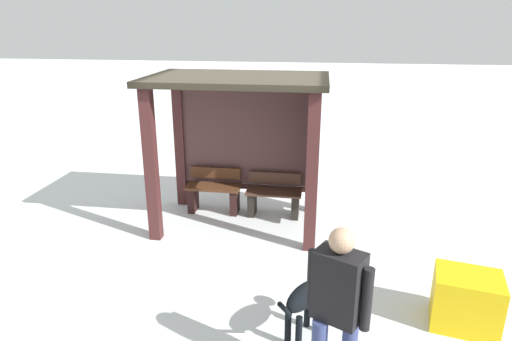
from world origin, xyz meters
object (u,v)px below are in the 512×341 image
(person_walking, at_px, (338,302))
(grit_bin, at_px, (466,301))
(bench_center_inside, at_px, (274,198))
(bus_shelter, at_px, (247,121))
(bench_left_inside, at_px, (214,193))
(dog, at_px, (306,298))

(person_walking, height_order, grit_bin, person_walking)
(bench_center_inside, xyz_separation_m, person_walking, (0.96, -3.83, 0.65))
(bus_shelter, xyz_separation_m, person_walking, (1.39, -3.62, -0.74))
(bus_shelter, relative_size, person_walking, 1.65)
(bus_shelter, xyz_separation_m, bench_left_inside, (-0.65, 0.21, -1.36))
(bus_shelter, bearing_deg, bench_center_inside, 27.17)
(bench_left_inside, relative_size, grit_bin, 1.37)
(bus_shelter, relative_size, dog, 3.37)
(bus_shelter, xyz_separation_m, grit_bin, (2.86, -2.44, -1.40))
(person_walking, bearing_deg, dog, 110.84)
(dog, bearing_deg, bench_left_inside, 119.55)
(bus_shelter, xyz_separation_m, dog, (1.11, -2.88, -1.24))
(bench_center_inside, bearing_deg, bus_shelter, -152.83)
(bench_left_inside, xyz_separation_m, dog, (1.75, -3.09, 0.12))
(bus_shelter, bearing_deg, bench_left_inside, 161.68)
(bus_shelter, distance_m, dog, 3.32)
(bench_center_inside, bearing_deg, bench_left_inside, -179.81)
(bus_shelter, bearing_deg, person_walking, -69.02)
(person_walking, bearing_deg, bus_shelter, 110.98)
(person_walking, xyz_separation_m, grit_bin, (1.47, 1.18, -0.66))
(bench_left_inside, bearing_deg, grit_bin, -37.12)
(bus_shelter, height_order, bench_left_inside, bus_shelter)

